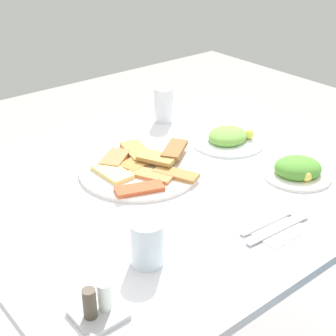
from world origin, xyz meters
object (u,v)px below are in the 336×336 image
Objects in this scene: soda_can at (164,105)px; condiment_caddy at (98,308)px; dining_table at (187,206)px; drinking_glass at (147,243)px; pide_platter at (141,168)px; salad_plate_greens at (228,138)px; fork at (267,222)px; spoon at (278,229)px; paper_napkin at (272,227)px; salad_plate_rice at (298,170)px.

soda_can is 1.35× the size of condiment_caddy.
drinking_glass is at bearing 35.16° from dining_table.
condiment_caddy is at bearing 30.97° from dining_table.
condiment_caddy reaches higher than dining_table.
pide_platter is 0.33m from salad_plate_greens.
drinking_glass is at bearing -9.17° from fork.
soda_can reaches higher than condiment_caddy.
spoon is (0.26, 0.42, -0.01)m from salad_plate_greens.
pide_platter is at bearing -80.00° from paper_napkin.
condiment_caddy is at bearing 3.59° from fork.
drinking_glass reaches higher than condiment_caddy.
soda_can is 0.61× the size of spoon.
salad_plate_rice is 0.97× the size of spoon.
soda_can is at bearing -104.47° from fork.
salad_plate_greens is at bearing -150.68° from drinking_glass.
paper_napkin is 0.63× the size of spoon.
pide_platter is 4.03× the size of condiment_caddy.
drinking_glass is 0.32m from fork.
soda_can is 1.18× the size of drinking_glass.
spoon is (0.00, 0.04, 0.00)m from fork.
fork is at bearing 72.29° from soda_can.
pide_platter is 0.43m from paper_napkin.
pide_platter is 2.98× the size of soda_can.
salad_plate_greens is 1.21× the size of salad_plate_rice.
soda_can is at bearing -107.26° from paper_napkin.
pide_platter is 1.89× the size of salad_plate_rice.
drinking_glass is 0.33m from paper_napkin.
salad_plate_rice is at bearing 88.84° from salad_plate_greens.
condiment_caddy reaches higher than paper_napkin.
dining_table is at bearing -33.77° from salad_plate_rice.
soda_can is at bearing -103.63° from spoon.
drinking_glass is (0.30, 0.21, 0.13)m from dining_table.
pide_platter reaches higher than fork.
drinking_glass reaches higher than dining_table.
salad_plate_greens is at bearing 175.98° from pide_platter.
spoon is at bearing 91.74° from dining_table.
pide_platter is 0.42m from fork.
fork is 0.04m from spoon.
paper_napkin is (0.25, 0.12, -0.02)m from salad_plate_rice.
dining_table is 9.61× the size of paper_napkin.
condiment_caddy is at bearing -0.73° from spoon.
pide_platter reaches higher than dining_table.
pide_platter is at bearing -77.19° from spoon.
salad_plate_rice is 0.28m from paper_napkin.
soda_can is 0.71m from paper_napkin.
spoon is at bearing 93.24° from fork.
condiment_caddy is (0.69, 0.66, -0.04)m from soda_can.
pide_platter is at bearing -63.17° from dining_table.
salad_plate_greens is 0.65m from drinking_glass.
dining_table is at bearing -88.16° from paper_napkin.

